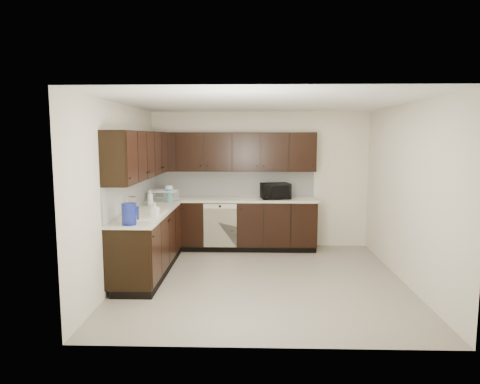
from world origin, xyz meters
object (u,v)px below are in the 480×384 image
Objects in this scene: sink at (143,219)px; storage_bin at (163,196)px; microwave at (275,191)px; toaster_oven at (164,192)px; blue_pitcher at (129,214)px.

storage_bin is (-0.00, 1.36, 0.15)m from sink.
microwave is 2.03m from toaster_oven.
sink is 1.75m from toaster_oven.
storage_bin is at bearing 90.01° from sink.
microwave is 1.98m from storage_bin.
sink is at bearing -71.71° from toaster_oven.
sink reaches higher than storage_bin.
blue_pitcher is (-1.95, -2.34, -0.00)m from microwave.
sink is 2.57m from microwave.
sink reaches higher than toaster_oven.
sink is 1.86× the size of storage_bin.
microwave is at bearing 13.57° from toaster_oven.
sink is at bearing -150.75° from microwave.
toaster_oven is (-0.07, 1.74, 0.16)m from sink.
toaster_oven is 0.39m from storage_bin.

